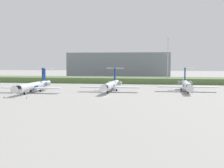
# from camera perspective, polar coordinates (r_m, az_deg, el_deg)

# --- Properties ---
(ground_plane) EXTENTS (500.00, 500.00, 0.00)m
(ground_plane) POSITION_cam_1_polar(r_m,az_deg,el_deg) (133.81, 0.89, -0.88)
(ground_plane) COLOR #9E9B96
(grass_berm) EXTENTS (320.00, 20.00, 2.87)m
(grass_berm) POSITION_cam_1_polar(r_m,az_deg,el_deg) (171.64, 2.74, 0.72)
(grass_berm) COLOR #597542
(grass_berm) RESTS_ON ground
(regional_jet_second) EXTENTS (22.81, 31.00, 9.00)m
(regional_jet_second) POSITION_cam_1_polar(r_m,az_deg,el_deg) (121.83, -14.01, -0.30)
(regional_jet_second) COLOR silver
(regional_jet_second) RESTS_ON ground
(regional_jet_third) EXTENTS (22.81, 31.00, 9.00)m
(regional_jet_third) POSITION_cam_1_polar(r_m,az_deg,el_deg) (121.65, -0.20, -0.19)
(regional_jet_third) COLOR silver
(regional_jet_third) RESTS_ON ground
(regional_jet_fourth) EXTENTS (22.81, 31.00, 9.00)m
(regional_jet_fourth) POSITION_cam_1_polar(r_m,az_deg,el_deg) (126.38, 13.33, -0.13)
(regional_jet_fourth) COLOR silver
(regional_jet_fourth) RESTS_ON ground
(antenna_mast) EXTENTS (4.40, 0.50, 23.50)m
(antenna_mast) POSITION_cam_1_polar(r_m,az_deg,el_deg) (167.14, 10.05, 3.42)
(antenna_mast) COLOR #B2B2B7
(antenna_mast) RESTS_ON ground
(distant_hangar) EXTENTS (65.49, 21.08, 17.05)m
(distant_hangar) POSITION_cam_1_polar(r_m,az_deg,el_deg) (206.61, 1.35, 3.28)
(distant_hangar) COLOR gray
(distant_hangar) RESTS_ON ground
(safety_cone_front_marker) EXTENTS (0.44, 0.44, 0.55)m
(safety_cone_front_marker) POSITION_cam_1_polar(r_m,az_deg,el_deg) (107.04, -18.96, -2.23)
(safety_cone_front_marker) COLOR orange
(safety_cone_front_marker) RESTS_ON ground
(safety_cone_mid_marker) EXTENTS (0.44, 0.44, 0.55)m
(safety_cone_mid_marker) POSITION_cam_1_polar(r_m,az_deg,el_deg) (105.46, -17.23, -2.29)
(safety_cone_mid_marker) COLOR orange
(safety_cone_mid_marker) RESTS_ON ground
(safety_cone_rear_marker) EXTENTS (0.44, 0.44, 0.55)m
(safety_cone_rear_marker) POSITION_cam_1_polar(r_m,az_deg,el_deg) (103.69, -15.16, -2.35)
(safety_cone_rear_marker) COLOR orange
(safety_cone_rear_marker) RESTS_ON ground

